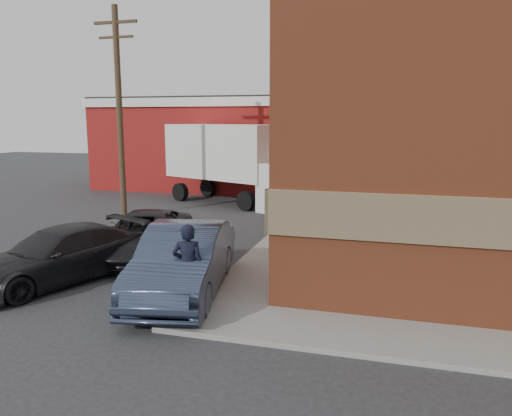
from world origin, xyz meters
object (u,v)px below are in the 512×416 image
Objects in this scene: utility_pole at (119,109)px; sedan at (184,261)px; man at (188,266)px; suv_b at (58,255)px; warehouse at (234,143)px; suv_a at (145,235)px; box_truck at (236,159)px.

sedan is at bearing -51.75° from utility_pole.
man is 0.39× the size of suv_b.
suv_b is (-4.23, 1.08, -0.36)m from man.
warehouse is 16.98m from suv_a.
box_truck is (3.82, 4.48, -2.42)m from utility_pole.
suv_b is at bearing -70.15° from utility_pole.
warehouse reaches higher than suv_b.
suv_a is 3.04m from suv_b.
man is 0.23× the size of box_truck.
warehouse is 21.46m from man.
suv_b reaches higher than suv_a.
box_truck is (-3.48, 14.07, 1.24)m from man.
utility_pole is 12.59m from man.
man is 0.37× the size of sedan.
warehouse reaches higher than sedan.
utility_pole reaches higher than box_truck.
utility_pole is at bearing 112.63° from suv_a.
suv_b is at bearing -28.03° from man.
box_truck is at bearing 49.52° from utility_pole.
warehouse reaches higher than box_truck.
box_truck reaches higher than suv_a.
sedan is 1.05× the size of suv_b.
warehouse is 6.94m from box_truck.
suv_b is at bearing -85.40° from warehouse.
man is 14.54m from box_truck.
utility_pole reaches higher than suv_b.
warehouse is 3.23× the size of suv_a.
utility_pole is 6.37m from box_truck.
utility_pole is 1.81× the size of suv_b.
warehouse is at bearing 132.86° from box_truck.
suv_a is 1.01× the size of suv_b.
suv_b is (1.57, -19.50, -2.09)m from warehouse.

